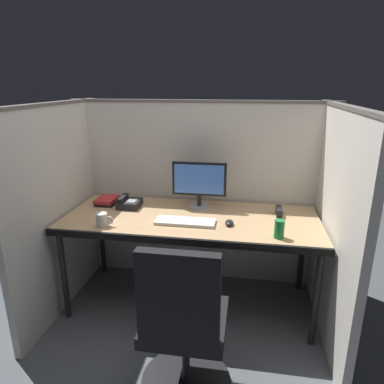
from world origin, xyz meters
name	(u,v)px	position (x,y,z in m)	size (l,w,h in m)	color
ground_plane	(184,325)	(0.00, 0.00, 0.00)	(8.00, 8.00, 0.00)	#4C5156
cubicle_partition_rear	(199,193)	(0.00, 0.74, 0.79)	(2.21, 0.06, 1.57)	beige
cubicle_partition_left	(61,208)	(-0.99, 0.20, 0.79)	(0.06, 1.41, 1.57)	beige
cubicle_partition_right	(333,224)	(0.99, 0.20, 0.79)	(0.06, 1.41, 1.57)	beige
desk	(191,223)	(0.00, 0.29, 0.69)	(1.90, 0.80, 0.74)	tan
office_chair	(184,342)	(0.11, -0.59, 0.36)	(0.52, 0.52, 0.97)	black
monitor_center	(199,182)	(0.03, 0.52, 0.96)	(0.43, 0.17, 0.37)	gray
keyboard_main	(185,222)	(-0.02, 0.17, 0.75)	(0.43, 0.15, 0.02)	silver
computer_mouse	(229,223)	(0.29, 0.19, 0.76)	(0.06, 0.10, 0.04)	black
red_stapler	(279,211)	(0.66, 0.45, 0.77)	(0.04, 0.15, 0.06)	black
book_stack	(107,201)	(-0.74, 0.49, 0.76)	(0.16, 0.21, 0.05)	black
desk_phone	(129,203)	(-0.53, 0.43, 0.77)	(0.17, 0.19, 0.09)	black
soda_can	(279,229)	(0.63, 0.03, 0.80)	(0.07, 0.07, 0.12)	#197233
coffee_mug	(102,220)	(-0.59, 0.02, 0.79)	(0.13, 0.08, 0.09)	silver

